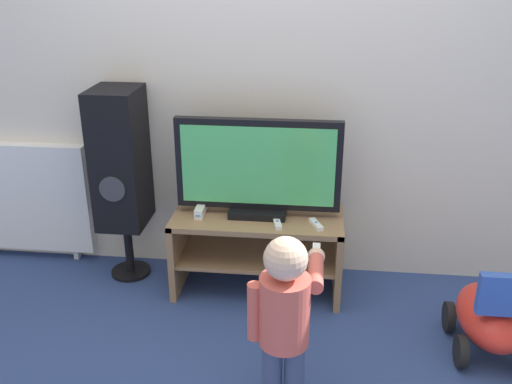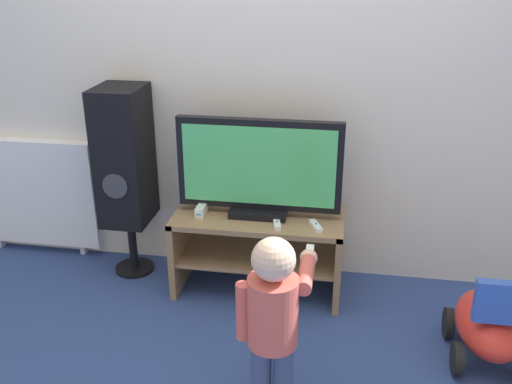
{
  "view_description": "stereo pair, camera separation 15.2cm",
  "coord_description": "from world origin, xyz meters",
  "px_view_note": "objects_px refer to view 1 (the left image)",
  "views": [
    {
      "loc": [
        0.3,
        -2.63,
        1.81
      ],
      "look_at": [
        0.0,
        0.13,
        0.64
      ],
      "focal_mm": 40.0,
      "sensor_mm": 36.0,
      "label": 1
    },
    {
      "loc": [
        0.45,
        -2.61,
        1.81
      ],
      "look_at": [
        0.0,
        0.13,
        0.64
      ],
      "focal_mm": 40.0,
      "sensor_mm": 36.0,
      "label": 2
    }
  ],
  "objects_px": {
    "remote_secondary": "(277,223)",
    "child": "(285,311)",
    "ride_on_toy": "(490,317)",
    "radiator": "(24,198)",
    "remote_primary": "(316,224)",
    "speaker_tower": "(120,162)",
    "television": "(258,169)",
    "game_console": "(201,209)"
  },
  "relations": [
    {
      "from": "remote_primary",
      "to": "radiator",
      "type": "relative_size",
      "value": 0.16
    },
    {
      "from": "remote_primary",
      "to": "remote_secondary",
      "type": "xyz_separation_m",
      "value": [
        -0.21,
        -0.01,
        0.0
      ]
    },
    {
      "from": "remote_secondary",
      "to": "speaker_tower",
      "type": "bearing_deg",
      "value": 168.26
    },
    {
      "from": "television",
      "to": "child",
      "type": "bearing_deg",
      "value": -77.33
    },
    {
      "from": "child",
      "to": "speaker_tower",
      "type": "distance_m",
      "value": 1.43
    },
    {
      "from": "television",
      "to": "remote_secondary",
      "type": "bearing_deg",
      "value": -47.63
    },
    {
      "from": "television",
      "to": "remote_primary",
      "type": "bearing_deg",
      "value": -20.47
    },
    {
      "from": "remote_primary",
      "to": "speaker_tower",
      "type": "bearing_deg",
      "value": 170.78
    },
    {
      "from": "speaker_tower",
      "to": "remote_secondary",
      "type": "bearing_deg",
      "value": -11.74
    },
    {
      "from": "remote_secondary",
      "to": "game_console",
      "type": "bearing_deg",
      "value": 166.52
    },
    {
      "from": "ride_on_toy",
      "to": "remote_primary",
      "type": "bearing_deg",
      "value": 158.12
    },
    {
      "from": "game_console",
      "to": "speaker_tower",
      "type": "height_order",
      "value": "speaker_tower"
    },
    {
      "from": "television",
      "to": "ride_on_toy",
      "type": "bearing_deg",
      "value": -21.49
    },
    {
      "from": "game_console",
      "to": "speaker_tower",
      "type": "distance_m",
      "value": 0.53
    },
    {
      "from": "television",
      "to": "remote_primary",
      "type": "relative_size",
      "value": 6.75
    },
    {
      "from": "remote_primary",
      "to": "game_console",
      "type": "bearing_deg",
      "value": 171.45
    },
    {
      "from": "television",
      "to": "child",
      "type": "height_order",
      "value": "television"
    },
    {
      "from": "remote_primary",
      "to": "television",
      "type": "bearing_deg",
      "value": 159.53
    },
    {
      "from": "television",
      "to": "ride_on_toy",
      "type": "xyz_separation_m",
      "value": [
        1.17,
        -0.46,
        -0.54
      ]
    },
    {
      "from": "game_console",
      "to": "remote_primary",
      "type": "distance_m",
      "value": 0.65
    },
    {
      "from": "game_console",
      "to": "remote_secondary",
      "type": "distance_m",
      "value": 0.45
    },
    {
      "from": "remote_secondary",
      "to": "ride_on_toy",
      "type": "bearing_deg",
      "value": -17.52
    },
    {
      "from": "game_console",
      "to": "child",
      "type": "bearing_deg",
      "value": -59.93
    },
    {
      "from": "child",
      "to": "ride_on_toy",
      "type": "relative_size",
      "value": 1.6
    },
    {
      "from": "speaker_tower",
      "to": "ride_on_toy",
      "type": "distance_m",
      "value": 2.1
    },
    {
      "from": "remote_secondary",
      "to": "radiator",
      "type": "bearing_deg",
      "value": 168.24
    },
    {
      "from": "game_console",
      "to": "remote_secondary",
      "type": "height_order",
      "value": "game_console"
    },
    {
      "from": "ride_on_toy",
      "to": "television",
      "type": "bearing_deg",
      "value": 158.51
    },
    {
      "from": "speaker_tower",
      "to": "ride_on_toy",
      "type": "relative_size",
      "value": 2.24
    },
    {
      "from": "remote_secondary",
      "to": "television",
      "type": "bearing_deg",
      "value": 132.37
    },
    {
      "from": "remote_primary",
      "to": "speaker_tower",
      "type": "relative_size",
      "value": 0.12
    },
    {
      "from": "remote_secondary",
      "to": "child",
      "type": "height_order",
      "value": "child"
    },
    {
      "from": "game_console",
      "to": "remote_primary",
      "type": "bearing_deg",
      "value": -8.55
    },
    {
      "from": "television",
      "to": "game_console",
      "type": "relative_size",
      "value": 4.85
    },
    {
      "from": "ride_on_toy",
      "to": "radiator",
      "type": "distance_m",
      "value": 2.74
    },
    {
      "from": "remote_primary",
      "to": "child",
      "type": "relative_size",
      "value": 0.16
    },
    {
      "from": "remote_primary",
      "to": "ride_on_toy",
      "type": "xyz_separation_m",
      "value": [
        0.85,
        -0.34,
        -0.28
      ]
    },
    {
      "from": "game_console",
      "to": "child",
      "type": "xyz_separation_m",
      "value": [
        0.53,
        -0.91,
        -0.01
      ]
    },
    {
      "from": "speaker_tower",
      "to": "ride_on_toy",
      "type": "height_order",
      "value": "speaker_tower"
    },
    {
      "from": "remote_primary",
      "to": "speaker_tower",
      "type": "distance_m",
      "value": 1.15
    },
    {
      "from": "remote_primary",
      "to": "remote_secondary",
      "type": "height_order",
      "value": "same"
    },
    {
      "from": "game_console",
      "to": "child",
      "type": "height_order",
      "value": "child"
    }
  ]
}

